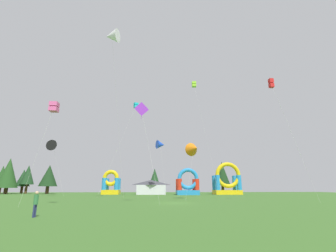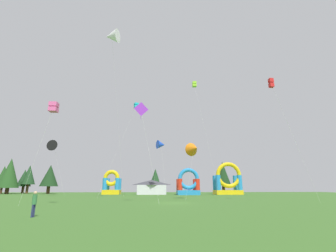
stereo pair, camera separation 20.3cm
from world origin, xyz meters
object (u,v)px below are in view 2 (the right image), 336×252
Objects in this scene: kite_black_delta at (54,146)px; kite_pink_box at (54,107)px; kite_cyan_box at (136,106)px; inflatable_orange_dome at (112,186)px; kite_red_box at (271,83)px; kite_blue_delta at (161,145)px; kite_white_delta at (112,36)px; inflatable_red_slide at (188,185)px; kite_orange_delta at (194,149)px; kite_purple_diamond at (141,110)px; inflatable_yellow_castle at (228,183)px; kite_lime_box at (194,85)px; person_near_camera at (34,202)px; festival_tent at (152,187)px.

kite_pink_box is (10.55, -27.70, -0.44)m from kite_black_delta.
kite_cyan_box is 3.10× the size of inflatable_orange_dome.
inflatable_orange_dome is at bearing 126.57° from kite_red_box.
kite_blue_delta is 25.30m from kite_white_delta.
inflatable_red_slide is (-6.95, 29.45, -12.91)m from kite_red_box.
kite_orange_delta is at bearing -30.75° from kite_black_delta.
kite_cyan_box is 17.78m from kite_orange_delta.
kite_purple_diamond is 1.11× the size of kite_pink_box.
kite_red_box is 2.03× the size of inflatable_yellow_castle.
kite_orange_delta is 0.34× the size of kite_lime_box.
kite_purple_diamond is 1.92× the size of inflatable_orange_dome.
kite_cyan_box is at bearing 74.94° from kite_white_delta.
kite_cyan_box is 1.62× the size of kite_black_delta.
kite_orange_delta is 1.38× the size of inflatable_red_slide.
kite_purple_diamond is at bearing -97.53° from kite_blue_delta.
person_near_camera is (-0.57, -17.99, -24.11)m from kite_white_delta.
kite_pink_box is (-16.42, -11.66, 2.30)m from kite_orange_delta.
inflatable_yellow_castle is (20.17, 32.20, -7.85)m from kite_purple_diamond.
inflatable_red_slide is (10.00, 30.25, -8.54)m from kite_purple_diamond.
kite_purple_diamond is at bearing -122.06° from inflatable_yellow_castle.
kite_orange_delta is at bearing 46.36° from kite_purple_diamond.
kite_white_delta is 18.66m from kite_pink_box.
inflatable_orange_dome is at bearing 112.02° from kite_cyan_box.
inflatable_red_slide is at bearing 84.14° from kite_orange_delta.
inflatable_red_slide is at bearing -21.85° from festival_tent.
kite_lime_box is 26.86m from festival_tent.
person_near_camera is (2.86, -7.92, -8.77)m from kite_pink_box.
kite_lime_box is (2.79, 13.21, 16.39)m from kite_orange_delta.
kite_blue_delta reaches higher than person_near_camera.
kite_cyan_box reaches higher than kite_purple_diamond.
kite_orange_delta is 24.68m from person_near_camera.
inflatable_red_slide is (6.60, 4.56, -8.84)m from kite_blue_delta.
kite_pink_box is 6.56× the size of person_near_camera.
inflatable_orange_dome is at bearing 141.66° from kite_blue_delta.
kite_red_box is 1.38× the size of kite_purple_diamond.
kite_red_box reaches higher than inflatable_yellow_castle.
person_near_camera is at bearing -91.82° from kite_white_delta.
kite_white_delta reaches higher than kite_cyan_box.
inflatable_orange_dome is at bearing 103.62° from kite_purple_diamond.
kite_lime_box is 3.99× the size of inflatable_red_slide.
kite_cyan_box reaches higher than person_near_camera.
kite_black_delta is 1.62× the size of festival_tent.
kite_pink_box is at bearing -90.28° from inflatable_orange_dome.
kite_white_delta is (-22.21, 5.72, 9.98)m from kite_red_box.
festival_tent is at bearing 175.47° from inflatable_yellow_castle.
kite_lime_box is at bearing 11.10° from kite_cyan_box.
inflatable_red_slide is at bearing 34.62° from kite_blue_delta.
kite_black_delta is (-26.97, 16.04, 2.74)m from kite_orange_delta.
kite_pink_box is at bearing -157.73° from kite_purple_diamond.
kite_purple_diamond is 1.62× the size of festival_tent.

